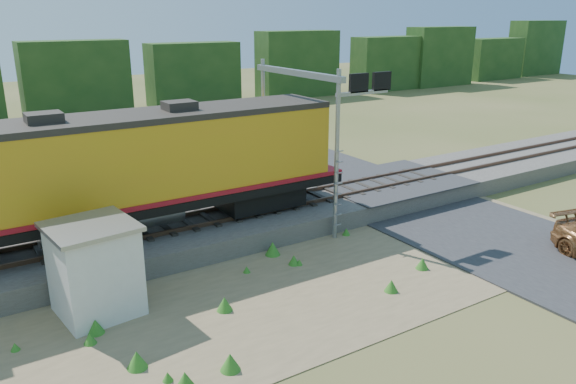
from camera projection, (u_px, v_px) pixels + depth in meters
ground at (355, 277)px, 19.24m from camera, size 140.00×140.00×0.00m
ballast at (266, 216)px, 23.94m from camera, size 70.00×5.00×0.80m
rails at (266, 205)px, 23.80m from camera, size 70.00×1.54×0.16m
dirt_shoulder at (298, 285)px, 18.62m from camera, size 26.00×8.00×0.03m
road at (474, 228)px, 23.40m from camera, size 7.00×66.00×0.86m
tree_line_north at (80, 81)px, 48.84m from camera, size 130.00×3.00×6.50m
weed_clumps at (265, 303)px, 17.53m from camera, size 15.00×6.20×0.56m
locomotive at (100, 172)px, 19.62m from camera, size 18.69×2.85×4.82m
shed at (95, 269)px, 16.55m from camera, size 2.65×2.65×2.84m
signal_gantry at (313, 105)px, 22.98m from camera, size 2.65×6.20×6.70m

